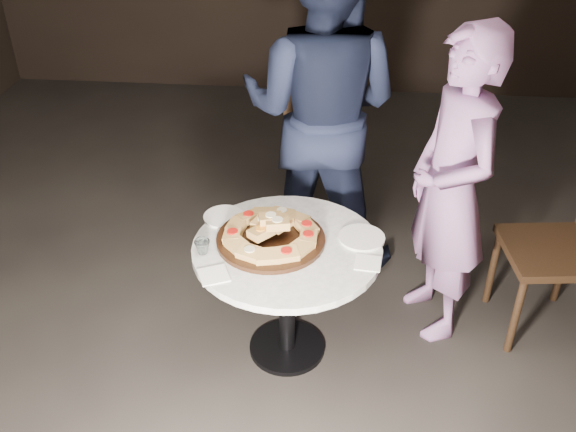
{
  "coord_description": "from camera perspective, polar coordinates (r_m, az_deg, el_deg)",
  "views": [
    {
      "loc": [
        0.27,
        -2.42,
        2.4
      ],
      "look_at": [
        0.04,
        0.02,
        0.79
      ],
      "focal_mm": 40.0,
      "sensor_mm": 36.0,
      "label": 1
    }
  ],
  "objects": [
    {
      "name": "focaccia_pile",
      "position": [
        2.96,
        -1.55,
        -1.35
      ],
      "size": [
        0.44,
        0.45,
        0.12
      ],
      "rotation": [
        0.0,
        0.0,
        0.4
      ],
      "color": "#B88847",
      "rests_on": "serving_board"
    },
    {
      "name": "water_glass",
      "position": [
        2.92,
        -7.63,
        -2.73
      ],
      "size": [
        0.08,
        0.08,
        0.07
      ],
      "primitive_type": "imported",
      "rotation": [
        0.0,
        0.0,
        -0.06
      ],
      "color": "silver",
      "rests_on": "table"
    },
    {
      "name": "chair_far",
      "position": [
        4.2,
        3.09,
        7.56
      ],
      "size": [
        0.49,
        0.51,
        1.01
      ],
      "rotation": [
        0.0,
        0.0,
        3.1
      ],
      "color": "black",
      "rests_on": "ground"
    },
    {
      "name": "diner_teal",
      "position": [
        3.18,
        14.28,
        2.22
      ],
      "size": [
        0.56,
        0.69,
        1.63
      ],
      "primitive_type": "imported",
      "rotation": [
        0.0,
        0.0,
        -1.25
      ],
      "color": "#865F95",
      "rests_on": "ground"
    },
    {
      "name": "plate_right",
      "position": [
        3.02,
        6.56,
        -1.91
      ],
      "size": [
        0.29,
        0.29,
        0.01
      ],
      "primitive_type": "cylinder",
      "rotation": [
        0.0,
        0.0,
        -0.42
      ],
      "color": "white",
      "rests_on": "table"
    },
    {
      "name": "diner_navy",
      "position": [
        3.55,
        2.93,
        9.34
      ],
      "size": [
        1.08,
        0.93,
        1.92
      ],
      "primitive_type": "imported",
      "rotation": [
        0.0,
        0.0,
        2.9
      ],
      "color": "black",
      "rests_on": "ground"
    },
    {
      "name": "floor",
      "position": [
        3.42,
        -0.78,
        -11.3
      ],
      "size": [
        7.0,
        7.0,
        0.0
      ],
      "primitive_type": "plane",
      "color": "black",
      "rests_on": "ground"
    },
    {
      "name": "serving_board",
      "position": [
        2.98,
        -1.54,
        -2.08
      ],
      "size": [
        0.66,
        0.66,
        0.02
      ],
      "primitive_type": "cylinder",
      "rotation": [
        0.0,
        0.0,
        0.37
      ],
      "color": "black",
      "rests_on": "table"
    },
    {
      "name": "napkin_near",
      "position": [
        2.8,
        -6.62,
        -5.24
      ],
      "size": [
        0.16,
        0.16,
        0.01
      ],
      "primitive_type": "cube",
      "rotation": [
        0.0,
        0.0,
        0.42
      ],
      "color": "white",
      "rests_on": "table"
    },
    {
      "name": "chair_right",
      "position": [
        3.48,
        24.14,
        -1.87
      ],
      "size": [
        0.53,
        0.51,
        0.97
      ],
      "rotation": [
        0.0,
        0.0,
        -1.45
      ],
      "color": "black",
      "rests_on": "ground"
    },
    {
      "name": "table",
      "position": [
        3.04,
        -0.09,
        -4.51
      ],
      "size": [
        0.9,
        0.9,
        0.66
      ],
      "rotation": [
        0.0,
        0.0,
        -0.02
      ],
      "color": "black",
      "rests_on": "ground"
    },
    {
      "name": "plate_left",
      "position": [
        3.17,
        -5.71,
        -0.06
      ],
      "size": [
        0.23,
        0.23,
        0.01
      ],
      "primitive_type": "cylinder",
      "rotation": [
        0.0,
        0.0,
        -0.16
      ],
      "color": "white",
      "rests_on": "table"
    },
    {
      "name": "napkin_far",
      "position": [
        2.87,
        7.11,
        -4.17
      ],
      "size": [
        0.12,
        0.12,
        0.01
      ],
      "primitive_type": "cube",
      "rotation": [
        0.0,
        0.0,
        -0.1
      ],
      "color": "white",
      "rests_on": "table"
    }
  ]
}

